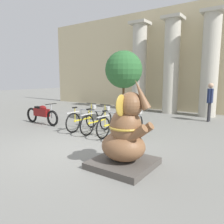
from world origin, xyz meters
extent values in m
plane|color=slate|center=(0.00, 0.00, 0.00)|extent=(60.00, 60.00, 0.00)
cube|color=#C6B78E|center=(0.00, 8.60, 3.00)|extent=(20.00, 0.20, 6.00)
cylinder|color=#BCB7A8|center=(-1.96, 7.60, 2.50)|extent=(0.83, 0.83, 5.00)
cube|color=#BCB7A8|center=(-1.96, 7.60, 5.08)|extent=(1.04, 1.04, 0.16)
cylinder|color=#BCB7A8|center=(0.00, 7.60, 2.50)|extent=(0.83, 0.83, 5.00)
cube|color=#BCB7A8|center=(0.00, 7.60, 5.08)|extent=(1.04, 1.04, 0.16)
cylinder|color=#BCB7A8|center=(1.96, 7.60, 2.50)|extent=(0.83, 0.83, 5.00)
cube|color=#BCB7A8|center=(1.96, 7.60, 5.08)|extent=(1.04, 1.04, 0.16)
cylinder|color=gray|center=(-1.45, 1.95, 0.38)|extent=(0.05, 0.05, 0.75)
cylinder|color=gray|center=(1.11, 1.95, 0.38)|extent=(0.05, 0.05, 0.75)
cylinder|color=gray|center=(-0.17, 1.95, 0.75)|extent=(2.65, 0.04, 0.04)
torus|color=black|center=(-1.20, 2.32, 0.36)|extent=(0.05, 0.72, 0.72)
torus|color=black|center=(-1.20, 1.27, 0.36)|extent=(0.05, 0.72, 0.72)
cube|color=yellow|center=(-1.20, 1.80, 0.41)|extent=(0.04, 0.95, 0.04)
cube|color=#BCBCBC|center=(-1.20, 1.27, 0.74)|extent=(0.06, 0.61, 0.03)
cylinder|color=yellow|center=(-1.20, 1.37, 0.62)|extent=(0.03, 0.03, 0.52)
cube|color=black|center=(-1.20, 1.37, 0.90)|extent=(0.08, 0.18, 0.04)
cylinder|color=yellow|center=(-1.20, 2.28, 0.66)|extent=(0.03, 0.03, 0.60)
cylinder|color=black|center=(-1.20, 2.28, 0.96)|extent=(0.48, 0.03, 0.03)
cube|color=#BCBCBC|center=(-1.20, 2.38, 0.82)|extent=(0.20, 0.16, 0.14)
torus|color=black|center=(-0.51, 2.30, 0.36)|extent=(0.05, 0.72, 0.72)
torus|color=black|center=(-0.51, 1.26, 0.36)|extent=(0.05, 0.72, 0.72)
cube|color=yellow|center=(-0.51, 1.78, 0.41)|extent=(0.04, 0.95, 0.04)
cube|color=#BCBCBC|center=(-0.51, 1.26, 0.74)|extent=(0.06, 0.61, 0.03)
cylinder|color=yellow|center=(-0.51, 1.36, 0.62)|extent=(0.03, 0.03, 0.52)
cube|color=black|center=(-0.51, 1.36, 0.90)|extent=(0.08, 0.18, 0.04)
cylinder|color=yellow|center=(-0.51, 2.26, 0.66)|extent=(0.03, 0.03, 0.60)
cylinder|color=black|center=(-0.51, 2.26, 0.96)|extent=(0.48, 0.03, 0.03)
cube|color=#BCBCBC|center=(-0.51, 2.36, 0.82)|extent=(0.20, 0.16, 0.14)
torus|color=black|center=(0.17, 2.30, 0.36)|extent=(0.05, 0.72, 0.72)
torus|color=black|center=(0.17, 1.25, 0.36)|extent=(0.05, 0.72, 0.72)
cube|color=yellow|center=(0.17, 1.78, 0.41)|extent=(0.04, 0.95, 0.04)
cube|color=#BCBCBC|center=(0.17, 1.25, 0.74)|extent=(0.06, 0.61, 0.03)
cylinder|color=yellow|center=(0.17, 1.35, 0.62)|extent=(0.03, 0.03, 0.52)
cube|color=black|center=(0.17, 1.35, 0.90)|extent=(0.08, 0.18, 0.04)
cylinder|color=yellow|center=(0.17, 2.26, 0.66)|extent=(0.03, 0.03, 0.60)
cylinder|color=black|center=(0.17, 2.26, 0.96)|extent=(0.48, 0.03, 0.03)
cube|color=#BCBCBC|center=(0.17, 2.36, 0.82)|extent=(0.20, 0.16, 0.14)
torus|color=black|center=(0.86, 2.29, 0.36)|extent=(0.05, 0.72, 0.72)
torus|color=black|center=(0.86, 1.24, 0.36)|extent=(0.05, 0.72, 0.72)
cube|color=yellow|center=(0.86, 1.76, 0.41)|extent=(0.04, 0.95, 0.04)
cube|color=#BCBCBC|center=(0.86, 1.24, 0.74)|extent=(0.06, 0.61, 0.03)
cylinder|color=yellow|center=(0.86, 1.34, 0.62)|extent=(0.03, 0.03, 0.52)
cube|color=black|center=(0.86, 1.34, 0.90)|extent=(0.08, 0.18, 0.04)
cylinder|color=yellow|center=(0.86, 2.25, 0.66)|extent=(0.03, 0.03, 0.60)
cylinder|color=black|center=(0.86, 2.25, 0.96)|extent=(0.48, 0.03, 0.03)
cube|color=#BCBCBC|center=(0.86, 2.35, 0.82)|extent=(0.20, 0.16, 0.14)
cube|color=#4C4742|center=(1.89, -0.26, 0.07)|extent=(1.29, 1.29, 0.14)
ellipsoid|color=brown|center=(1.89, -0.26, 0.46)|extent=(0.99, 0.88, 0.64)
ellipsoid|color=brown|center=(1.94, -0.26, 0.90)|extent=(0.70, 0.64, 0.82)
sphere|color=brown|center=(2.06, -0.26, 1.40)|extent=(0.53, 0.53, 0.53)
ellipsoid|color=#B79333|center=(1.99, 0.01, 1.40)|extent=(0.08, 0.37, 0.44)
ellipsoid|color=#B79333|center=(1.99, -0.52, 1.40)|extent=(0.08, 0.37, 0.44)
cone|color=brown|center=(2.29, -0.26, 1.62)|extent=(0.45, 0.19, 0.66)
cylinder|color=brown|center=(2.27, -0.11, 0.82)|extent=(0.52, 0.18, 0.46)
cylinder|color=brown|center=(2.27, -0.40, 0.82)|extent=(0.52, 0.18, 0.46)
torus|color=#B79333|center=(1.94, -0.26, 0.90)|extent=(0.73, 0.73, 0.05)
torus|color=black|center=(-2.66, 1.56, 0.33)|extent=(0.65, 0.09, 0.65)
torus|color=black|center=(-4.03, 1.56, 0.33)|extent=(0.65, 0.09, 0.65)
cube|color=maroon|center=(-3.35, 1.56, 0.51)|extent=(0.82, 0.22, 0.32)
ellipsoid|color=maroon|center=(-3.25, 1.56, 0.71)|extent=(0.40, 0.20, 0.20)
cube|color=black|center=(-3.53, 1.56, 0.71)|extent=(0.36, 0.18, 0.08)
cylinder|color=#99999E|center=(-2.71, 1.56, 0.61)|extent=(0.04, 0.04, 0.56)
cylinder|color=black|center=(-2.71, 1.56, 0.91)|extent=(0.03, 0.55, 0.03)
cylinder|color=#28282D|center=(2.33, 6.33, 0.42)|extent=(0.11, 0.11, 0.85)
cylinder|color=#28282D|center=(2.33, 6.16, 0.42)|extent=(0.11, 0.11, 0.85)
cube|color=#1E284C|center=(2.33, 6.24, 1.16)|extent=(0.20, 0.32, 0.63)
sphere|color=tan|center=(2.33, 6.24, 1.61)|extent=(0.23, 0.23, 0.23)
cylinder|color=#1E284C|center=(2.33, 6.44, 1.19)|extent=(0.07, 0.07, 0.57)
cylinder|color=#1E284C|center=(2.33, 6.04, 1.19)|extent=(0.07, 0.07, 0.57)
cylinder|color=brown|center=(-0.75, 3.92, 0.19)|extent=(0.71, 0.71, 0.37)
cylinder|color=brown|center=(-0.75, 3.92, 1.02)|extent=(0.10, 0.10, 1.29)
sphere|color=#2D6633|center=(-0.75, 3.92, 2.30)|extent=(1.60, 1.60, 1.60)
camera|label=1|loc=(4.34, -4.17, 1.94)|focal=35.00mm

